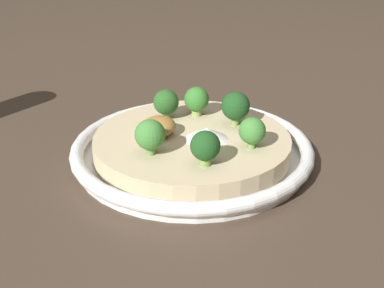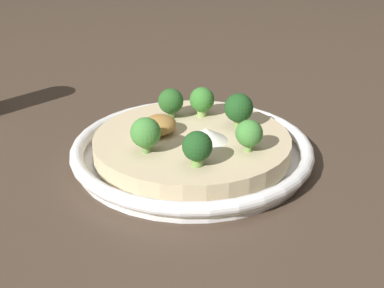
# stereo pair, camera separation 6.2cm
# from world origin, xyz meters

# --- Properties ---
(ground_plane) EXTENTS (6.00, 6.00, 0.00)m
(ground_plane) POSITION_xyz_m (0.00, 0.00, 0.00)
(ground_plane) COLOR #47382B
(risotto_bowl) EXTENTS (0.31, 0.31, 0.03)m
(risotto_bowl) POSITION_xyz_m (0.00, 0.00, 0.02)
(risotto_bowl) COLOR white
(risotto_bowl) RESTS_ON ground_plane
(cheese_sprinkle) EXTENTS (0.06, 0.06, 0.02)m
(cheese_sprinkle) POSITION_xyz_m (0.00, -0.02, 0.04)
(cheese_sprinkle) COLOR white
(cheese_sprinkle) RESTS_ON risotto_bowl
(crispy_onion_garnish) EXTENTS (0.05, 0.04, 0.02)m
(crispy_onion_garnish) POSITION_xyz_m (-0.02, 0.04, 0.05)
(crispy_onion_garnish) COLOR #A37538
(crispy_onion_garnish) RESTS_ON risotto_bowl
(broccoli_left) EXTENTS (0.04, 0.04, 0.04)m
(broccoli_left) POSITION_xyz_m (-0.07, 0.01, 0.06)
(broccoli_left) COLOR #668E47
(broccoli_left) RESTS_ON risotto_bowl
(broccoli_back) EXTENTS (0.03, 0.03, 0.04)m
(broccoli_back) POSITION_xyz_m (0.03, 0.06, 0.06)
(broccoli_back) COLOR #668E47
(broccoli_back) RESTS_ON risotto_bowl
(broccoli_front_left) EXTENTS (0.03, 0.03, 0.04)m
(broccoli_front_left) POSITION_xyz_m (-0.06, -0.05, 0.06)
(broccoli_front_left) COLOR #759E4C
(broccoli_front_left) RESTS_ON risotto_bowl
(broccoli_back_right) EXTENTS (0.03, 0.03, 0.04)m
(broccoli_back_right) POSITION_xyz_m (0.06, 0.03, 0.06)
(broccoli_back_right) COLOR #84A856
(broccoli_back_right) RESTS_ON risotto_bowl
(broccoli_right) EXTENTS (0.04, 0.04, 0.05)m
(broccoli_right) POSITION_xyz_m (0.06, -0.03, 0.06)
(broccoli_right) COLOR #759E4C
(broccoli_right) RESTS_ON risotto_bowl
(broccoli_front) EXTENTS (0.03, 0.03, 0.04)m
(broccoli_front) POSITION_xyz_m (0.01, -0.08, 0.06)
(broccoli_front) COLOR #759E4C
(broccoli_front) RESTS_ON risotto_bowl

